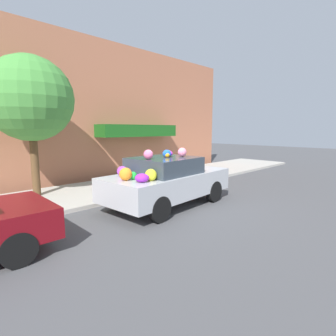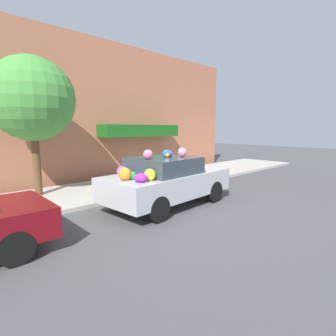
{
  "view_description": "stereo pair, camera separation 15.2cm",
  "coord_description": "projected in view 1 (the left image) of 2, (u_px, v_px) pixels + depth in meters",
  "views": [
    {
      "loc": [
        -5.31,
        -5.57,
        2.23
      ],
      "look_at": [
        0.0,
        -0.19,
        1.12
      ],
      "focal_mm": 28.0,
      "sensor_mm": 36.0,
      "label": 1
    },
    {
      "loc": [
        -5.2,
        -5.68,
        2.23
      ],
      "look_at": [
        0.0,
        -0.19,
        1.12
      ],
      "focal_mm": 28.0,
      "sensor_mm": 36.0,
      "label": 2
    }
  ],
  "objects": [
    {
      "name": "ground_plane",
      "position": [
        164.0,
        204.0,
        7.94
      ],
      "size": [
        60.0,
        60.0,
        0.0
      ],
      "primitive_type": "plane",
      "color": "#4C4C4F"
    },
    {
      "name": "fire_hydrant",
      "position": [
        188.0,
        172.0,
        11.11
      ],
      "size": [
        0.2,
        0.2,
        0.7
      ],
      "color": "red",
      "rests_on": "sidewalk_curb"
    },
    {
      "name": "street_tree",
      "position": [
        30.0,
        99.0,
        8.03
      ],
      "size": [
        2.6,
        2.6,
        4.35
      ],
      "color": "brown",
      "rests_on": "sidewalk_curb"
    },
    {
      "name": "building_facade",
      "position": [
        86.0,
        111.0,
        11.07
      ],
      "size": [
        18.0,
        1.2,
        6.07
      ],
      "color": "#B26B4C",
      "rests_on": "ground"
    },
    {
      "name": "sidewalk_curb",
      "position": [
        114.0,
        188.0,
        9.83
      ],
      "size": [
        24.0,
        3.2,
        0.12
      ],
      "color": "#B2ADA3",
      "rests_on": "ground"
    },
    {
      "name": "art_car",
      "position": [
        167.0,
        180.0,
        7.66
      ],
      "size": [
        4.06,
        2.04,
        1.7
      ],
      "rotation": [
        0.0,
        0.0,
        0.07
      ],
      "color": "#B7BABF",
      "rests_on": "ground"
    }
  ]
}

